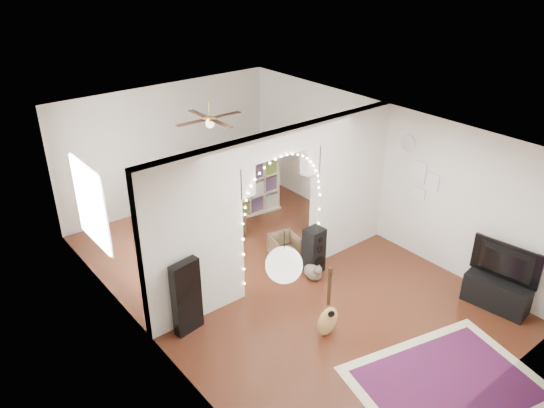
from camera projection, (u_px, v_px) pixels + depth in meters
floor at (278, 276)px, 9.37m from camera, size 7.50×7.50×0.00m
ceiling at (279, 131)px, 8.15m from camera, size 5.00×7.50×0.02m
wall_back at (168, 146)px, 11.37m from camera, size 5.00×0.02×2.70m
wall_front at (483, 324)px, 6.15m from camera, size 5.00×0.02×2.70m
wall_left at (140, 260)px, 7.36m from camera, size 0.02×7.50×2.70m
wall_right at (379, 171)px, 10.16m from camera, size 0.02×7.50×2.70m
divider_wall at (279, 204)px, 8.73m from camera, size 5.00×0.20×2.70m
fairy_lights at (284, 200)px, 8.58m from camera, size 1.64×0.04×1.60m
window at (90, 204)px, 8.57m from camera, size 0.04×1.20×1.40m
wall_clock at (408, 143)px, 9.39m from camera, size 0.03×0.31×0.31m
picture_frames at (422, 181)px, 9.38m from camera, size 0.02×0.50×0.70m
paper_lantern at (284, 265)px, 5.62m from camera, size 0.40×0.40×0.40m
ceiling_fan at (210, 119)px, 9.68m from camera, size 1.10×1.10×0.30m
area_rug at (448, 384)px, 7.10m from camera, size 2.81×2.35×0.02m
guitar_case at (187, 297)px, 7.83m from camera, size 0.48×0.22×1.21m
acoustic_guitar at (328, 311)px, 7.80m from camera, size 0.43×0.28×1.01m
tabby_cat at (313, 272)px, 9.22m from camera, size 0.32×0.57×0.38m
floor_speaker at (314, 250)px, 9.34m from camera, size 0.34×0.31×0.85m
media_console at (496, 293)px, 8.50m from camera, size 0.54×1.05×0.50m
tv at (503, 264)px, 8.25m from camera, size 0.29×1.08×0.62m
bookcase at (245, 180)px, 11.14m from camera, size 1.62×0.65×1.61m
dining_table at (164, 196)px, 10.74m from camera, size 1.32×1.00×0.76m
flower_vase at (164, 188)px, 10.66m from camera, size 0.21×0.21×0.19m
dining_chair_left at (226, 225)px, 10.47m from camera, size 0.68×0.69×0.55m
dining_chair_right at (284, 246)px, 9.85m from camera, size 0.57×0.58×0.45m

